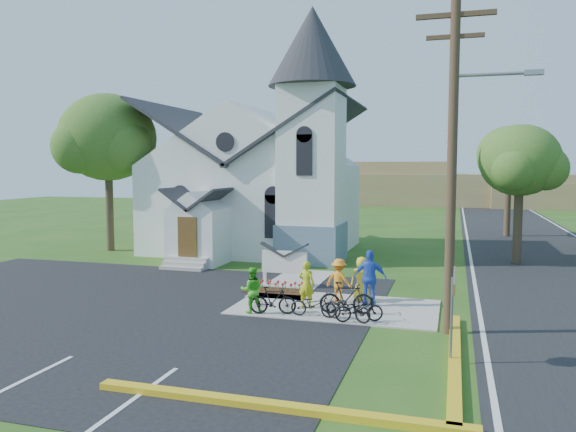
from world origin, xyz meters
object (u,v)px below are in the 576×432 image
(church_sign, at_px, (284,263))
(cyclist_3, at_px, (339,280))
(cyclist_2, at_px, (370,278))
(bike_2, at_px, (348,308))
(cyclist_4, at_px, (362,279))
(bike_4, at_px, (359,309))
(cyclist_1, at_px, (252,290))
(bike_3, at_px, (347,298))
(bike_1, at_px, (273,300))
(utility_pole, at_px, (455,150))
(cyclist_0, at_px, (307,284))
(bike_0, at_px, (314,305))
(stop_sign, at_px, (454,294))

(church_sign, bearing_deg, cyclist_3, -36.64)
(cyclist_2, distance_m, bike_2, 2.28)
(cyclist_4, distance_m, bike_4, 2.91)
(cyclist_1, distance_m, bike_3, 3.17)
(bike_1, bearing_deg, utility_pole, -107.59)
(cyclist_0, relative_size, bike_0, 1.08)
(cyclist_0, relative_size, cyclist_3, 1.04)
(bike_2, relative_size, bike_4, 1.04)
(utility_pole, relative_size, bike_4, 6.47)
(bike_3, bearing_deg, cyclist_4, -15.91)
(bike_3, relative_size, cyclist_4, 1.11)
(cyclist_0, distance_m, bike_4, 2.42)
(church_sign, xyz_separation_m, bike_0, (2.29, -4.23, -0.58))
(utility_pole, xyz_separation_m, cyclist_3, (-3.90, 2.72, -4.57))
(cyclist_0, bearing_deg, bike_1, 66.28)
(stop_sign, xyz_separation_m, bike_2, (-3.18, 3.00, -1.31))
(bike_1, distance_m, bike_4, 2.88)
(cyclist_1, relative_size, cyclist_4, 0.96)
(cyclist_0, bearing_deg, cyclist_2, -143.36)
(bike_0, xyz_separation_m, cyclist_4, (1.13, 2.68, 0.41))
(cyclist_0, xyz_separation_m, bike_3, (1.49, -0.45, -0.28))
(bike_0, height_order, cyclist_3, cyclist_3)
(church_sign, relative_size, bike_3, 1.23)
(bike_0, bearing_deg, stop_sign, -126.80)
(cyclist_3, bearing_deg, bike_1, 68.79)
(cyclist_3, bearing_deg, cyclist_4, -133.88)
(bike_1, relative_size, cyclist_4, 0.96)
(stop_sign, height_order, bike_0, stop_sign)
(cyclist_1, bearing_deg, bike_3, 168.84)
(cyclist_0, height_order, bike_1, cyclist_0)
(bike_0, distance_m, cyclist_4, 2.94)
(cyclist_1, bearing_deg, church_sign, -112.06)
(utility_pole, bearing_deg, cyclist_2, 137.93)
(bike_1, relative_size, bike_2, 0.96)
(stop_sign, bearing_deg, cyclist_2, 118.52)
(utility_pole, height_order, bike_1, utility_pole)
(stop_sign, distance_m, bike_1, 6.62)
(bike_3, distance_m, bike_4, 0.98)
(bike_1, height_order, bike_3, bike_3)
(stop_sign, height_order, cyclist_2, stop_sign)
(cyclist_0, distance_m, cyclist_4, 2.30)
(utility_pole, xyz_separation_m, stop_sign, (0.07, -2.70, -3.62))
(utility_pole, height_order, bike_2, utility_pole)
(utility_pole, relative_size, cyclist_1, 6.49)
(cyclist_3, distance_m, bike_3, 1.73)
(cyclist_2, relative_size, bike_2, 1.23)
(stop_sign, relative_size, bike_1, 1.61)
(cyclist_4, bearing_deg, cyclist_2, 110.76)
(church_sign, height_order, bike_2, church_sign)
(bike_1, bearing_deg, bike_0, -100.54)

